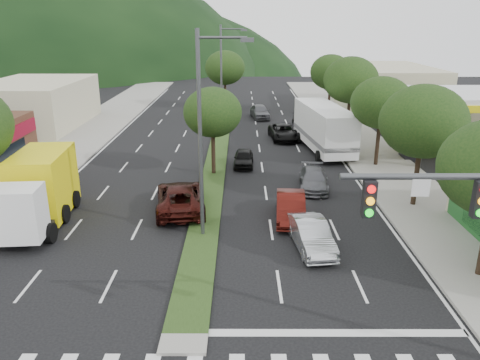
{
  "coord_description": "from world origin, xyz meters",
  "views": [
    {
      "loc": [
        1.92,
        -13.48,
        10.27
      ],
      "look_at": [
        1.88,
        9.96,
        2.31
      ],
      "focal_mm": 35.0,
      "sensor_mm": 36.0,
      "label": 1
    }
  ],
  "objects_px": {
    "streetlight_near": "(204,127)",
    "car_queue_c": "(291,207)",
    "car_queue_f": "(304,122)",
    "car_queue_b": "(313,179)",
    "suv_maroon": "(180,197)",
    "box_truck": "(39,191)",
    "tree_r_b": "(423,121)",
    "tree_r_e": "(331,72)",
    "tree_r_d": "(351,80)",
    "car_queue_a": "(244,158)",
    "sedan_silver": "(311,235)",
    "car_queue_d": "(283,132)",
    "tree_med_near": "(213,112)",
    "tree_r_c": "(381,103)",
    "tree_med_far": "(225,68)",
    "motorhome": "(323,127)",
    "car_queue_e": "(260,111)",
    "streetlight_mid": "(223,72)"
  },
  "relations": [
    {
      "from": "tree_med_far",
      "to": "car_queue_c",
      "type": "xyz_separation_m",
      "value": [
        4.63,
        -33.93,
        -4.29
      ]
    },
    {
      "from": "tree_med_near",
      "to": "streetlight_near",
      "type": "height_order",
      "value": "streetlight_near"
    },
    {
      "from": "streetlight_near",
      "to": "car_queue_c",
      "type": "bearing_deg",
      "value": 25.07
    },
    {
      "from": "suv_maroon",
      "to": "box_truck",
      "type": "height_order",
      "value": "box_truck"
    },
    {
      "from": "tree_r_d",
      "to": "car_queue_a",
      "type": "xyz_separation_m",
      "value": [
        -9.87,
        -9.93,
        -4.57
      ]
    },
    {
      "from": "streetlight_near",
      "to": "sedan_silver",
      "type": "distance_m",
      "value": 7.17
    },
    {
      "from": "tree_med_far",
      "to": "streetlight_near",
      "type": "bearing_deg",
      "value": -89.67
    },
    {
      "from": "tree_r_d",
      "to": "streetlight_mid",
      "type": "distance_m",
      "value": 12.18
    },
    {
      "from": "tree_r_b",
      "to": "streetlight_mid",
      "type": "height_order",
      "value": "streetlight_mid"
    },
    {
      "from": "sedan_silver",
      "to": "car_queue_a",
      "type": "xyz_separation_m",
      "value": [
        -3.13,
        13.46,
        -0.09
      ]
    },
    {
      "from": "tree_r_d",
      "to": "car_queue_a",
      "type": "relative_size",
      "value": 2.01
    },
    {
      "from": "motorhome",
      "to": "tree_r_c",
      "type": "bearing_deg",
      "value": -61.51
    },
    {
      "from": "tree_r_e",
      "to": "car_queue_b",
      "type": "xyz_separation_m",
      "value": [
        -5.39,
        -24.93,
        -4.27
      ]
    },
    {
      "from": "tree_r_b",
      "to": "tree_r_e",
      "type": "height_order",
      "value": "tree_r_b"
    },
    {
      "from": "streetlight_near",
      "to": "motorhome",
      "type": "xyz_separation_m",
      "value": [
        8.55,
        16.52,
        -3.61
      ]
    },
    {
      "from": "tree_r_b",
      "to": "tree_med_near",
      "type": "height_order",
      "value": "tree_r_b"
    },
    {
      "from": "car_queue_d",
      "to": "tree_r_b",
      "type": "bearing_deg",
      "value": -74.64
    },
    {
      "from": "car_queue_d",
      "to": "motorhome",
      "type": "xyz_separation_m",
      "value": [
        2.98,
        -3.81,
        1.3
      ]
    },
    {
      "from": "sedan_silver",
      "to": "box_truck",
      "type": "xyz_separation_m",
      "value": [
        -14.11,
        3.25,
        1.01
      ]
    },
    {
      "from": "tree_med_near",
      "to": "car_queue_a",
      "type": "height_order",
      "value": "tree_med_near"
    },
    {
      "from": "streetlight_near",
      "to": "car_queue_f",
      "type": "relative_size",
      "value": 2.26
    },
    {
      "from": "streetlight_mid",
      "to": "tree_med_near",
      "type": "bearing_deg",
      "value": -90.78
    },
    {
      "from": "tree_r_e",
      "to": "car_queue_f",
      "type": "xyz_separation_m",
      "value": [
        -3.65,
        -6.67,
        -4.25
      ]
    },
    {
      "from": "tree_med_far",
      "to": "streetlight_near",
      "type": "height_order",
      "value": "streetlight_near"
    },
    {
      "from": "car_queue_c",
      "to": "car_queue_d",
      "type": "xyz_separation_m",
      "value": [
        1.15,
        18.26,
        -0.05
      ]
    },
    {
      "from": "tree_med_far",
      "to": "motorhome",
      "type": "relative_size",
      "value": 0.7
    },
    {
      "from": "box_truck",
      "to": "car_queue_d",
      "type": "bearing_deg",
      "value": -132.98
    },
    {
      "from": "tree_r_b",
      "to": "car_queue_e",
      "type": "bearing_deg",
      "value": 106.83
    },
    {
      "from": "box_truck",
      "to": "tree_r_c",
      "type": "bearing_deg",
      "value": -158.67
    },
    {
      "from": "tree_med_far",
      "to": "sedan_silver",
      "type": "bearing_deg",
      "value": -81.99
    },
    {
      "from": "tree_r_c",
      "to": "tree_med_far",
      "type": "xyz_separation_m",
      "value": [
        -12.0,
        24.0,
        0.26
      ]
    },
    {
      "from": "car_queue_b",
      "to": "tree_r_c",
      "type": "bearing_deg",
      "value": 47.57
    },
    {
      "from": "car_queue_c",
      "to": "tree_r_b",
      "type": "bearing_deg",
      "value": 18.79
    },
    {
      "from": "tree_r_d",
      "to": "motorhome",
      "type": "xyz_separation_m",
      "value": [
        -3.24,
        -5.48,
        -3.21
      ]
    },
    {
      "from": "tree_med_near",
      "to": "streetlight_near",
      "type": "bearing_deg",
      "value": -88.82
    },
    {
      "from": "tree_r_c",
      "to": "motorhome",
      "type": "height_order",
      "value": "tree_r_c"
    },
    {
      "from": "car_queue_b",
      "to": "car_queue_d",
      "type": "height_order",
      "value": "car_queue_d"
    },
    {
      "from": "car_queue_f",
      "to": "car_queue_b",
      "type": "bearing_deg",
      "value": -101.39
    },
    {
      "from": "tree_r_b",
      "to": "streetlight_near",
      "type": "distance_m",
      "value": 12.47
    },
    {
      "from": "car_queue_b",
      "to": "car_queue_c",
      "type": "relative_size",
      "value": 0.98
    },
    {
      "from": "tree_r_d",
      "to": "car_queue_a",
      "type": "bearing_deg",
      "value": -134.81
    },
    {
      "from": "sedan_silver",
      "to": "motorhome",
      "type": "bearing_deg",
      "value": 71.64
    },
    {
      "from": "car_queue_f",
      "to": "car_queue_e",
      "type": "bearing_deg",
      "value": 124.79
    },
    {
      "from": "tree_med_near",
      "to": "car_queue_b",
      "type": "distance_m",
      "value": 8.17
    },
    {
      "from": "tree_r_e",
      "to": "car_queue_d",
      "type": "xyz_separation_m",
      "value": [
        -6.22,
        -11.67,
        -4.22
      ]
    },
    {
      "from": "suv_maroon",
      "to": "car_queue_f",
      "type": "height_order",
      "value": "suv_maroon"
    },
    {
      "from": "tree_r_d",
      "to": "streetlight_near",
      "type": "relative_size",
      "value": 0.72
    },
    {
      "from": "suv_maroon",
      "to": "box_truck",
      "type": "xyz_separation_m",
      "value": [
        -7.31,
        -1.52,
        0.91
      ]
    },
    {
      "from": "tree_med_far",
      "to": "car_queue_d",
      "type": "height_order",
      "value": "tree_med_far"
    },
    {
      "from": "tree_med_far",
      "to": "car_queue_d",
      "type": "bearing_deg",
      "value": -69.76
    }
  ]
}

